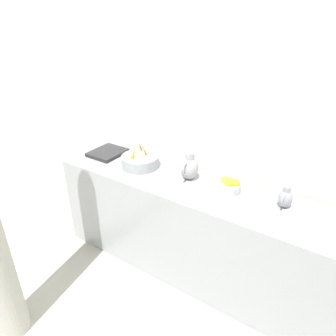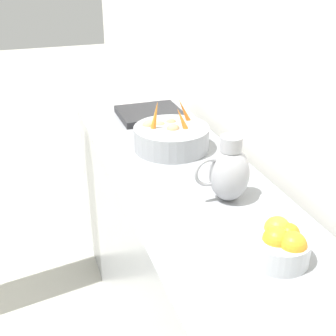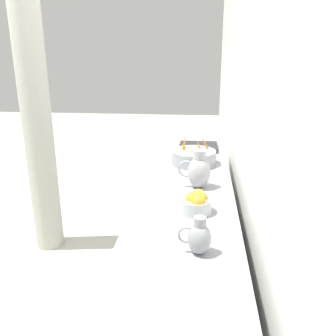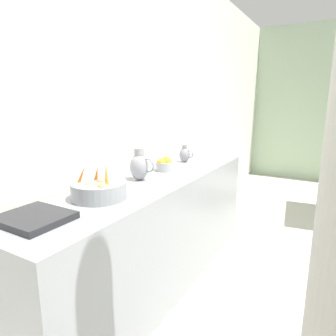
% 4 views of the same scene
% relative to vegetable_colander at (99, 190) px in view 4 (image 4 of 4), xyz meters
% --- Properties ---
extents(tile_wall_left, '(0.10, 8.57, 3.00)m').
position_rel_vegetable_colander_xyz_m(tile_wall_left, '(-0.38, 1.09, 0.50)').
color(tile_wall_left, white).
rests_on(tile_wall_left, ground_plane).
extents(prep_counter, '(0.60, 2.61, 0.94)m').
position_rel_vegetable_colander_xyz_m(prep_counter, '(0.03, 0.59, -0.53)').
color(prep_counter, gray).
rests_on(prep_counter, ground_plane).
extents(vegetable_colander, '(0.35, 0.35, 0.24)m').
position_rel_vegetable_colander_xyz_m(vegetable_colander, '(0.00, 0.00, 0.00)').
color(vegetable_colander, gray).
rests_on(vegetable_colander, prep_counter).
extents(orange_bowl, '(0.18, 0.18, 0.12)m').
position_rel_vegetable_colander_xyz_m(orange_bowl, '(-0.04, 0.89, -0.00)').
color(orange_bowl, '#ADAFB5').
rests_on(orange_bowl, prep_counter).
extents(metal_pitcher_tall, '(0.21, 0.15, 0.25)m').
position_rel_vegetable_colander_xyz_m(metal_pitcher_tall, '(-0.05, 0.51, 0.06)').
color(metal_pitcher_tall, '#939399').
rests_on(metal_pitcher_tall, prep_counter).
extents(metal_pitcher_short, '(0.15, 0.11, 0.18)m').
position_rel_vegetable_colander_xyz_m(metal_pitcher_short, '(-0.06, 1.32, 0.02)').
color(metal_pitcher_short, gray).
rests_on(metal_pitcher_short, prep_counter).
extents(counter_sink_basin, '(0.34, 0.30, 0.04)m').
position_rel_vegetable_colander_xyz_m(counter_sink_basin, '(-0.03, -0.45, -0.04)').
color(counter_sink_basin, '#232326').
rests_on(counter_sink_basin, prep_counter).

